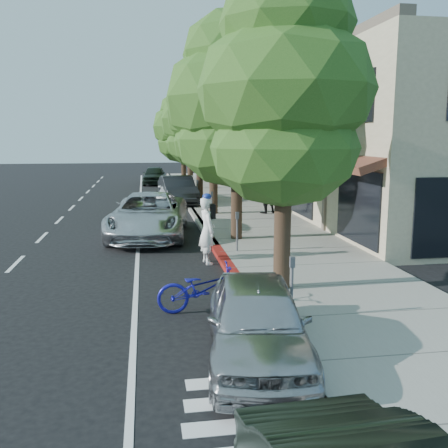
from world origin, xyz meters
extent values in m
plane|color=black|center=(0.00, 0.00, 0.00)|extent=(120.00, 120.00, 0.00)
cube|color=gray|center=(2.30, 8.00, 0.07)|extent=(4.60, 56.00, 0.15)
cube|color=#9E998E|center=(0.00, 8.00, 0.07)|extent=(0.30, 56.00, 0.15)
cube|color=maroon|center=(0.00, 1.00, 0.07)|extent=(0.32, 4.00, 0.15)
cube|color=beige|center=(9.60, 18.00, 3.50)|extent=(10.00, 36.00, 7.00)
cylinder|color=black|center=(0.90, -2.00, 1.36)|extent=(0.40, 0.40, 2.73)
ellipsoid|color=#255018|center=(0.90, -2.00, 3.51)|extent=(3.50, 3.50, 2.80)
ellipsoid|color=#255018|center=(0.90, -2.00, 4.84)|extent=(4.11, 4.11, 3.29)
ellipsoid|color=#255018|center=(0.90, -2.00, 6.24)|extent=(3.09, 3.09, 2.47)
cylinder|color=black|center=(0.90, 4.00, 1.43)|extent=(0.40, 0.40, 2.85)
ellipsoid|color=#255018|center=(0.90, 4.00, 3.67)|extent=(4.30, 4.30, 3.44)
ellipsoid|color=#255018|center=(0.90, 4.00, 5.05)|extent=(5.05, 5.05, 4.04)
ellipsoid|color=#255018|center=(0.90, 4.00, 6.52)|extent=(3.79, 3.79, 3.03)
cylinder|color=black|center=(0.90, 10.00, 1.38)|extent=(0.40, 0.40, 2.77)
ellipsoid|color=#255018|center=(0.90, 10.00, 3.56)|extent=(3.81, 3.81, 3.05)
ellipsoid|color=#255018|center=(0.90, 10.00, 4.91)|extent=(4.48, 4.48, 3.58)
ellipsoid|color=#255018|center=(0.90, 10.00, 6.33)|extent=(3.36, 3.36, 2.69)
cylinder|color=black|center=(0.90, 16.00, 1.35)|extent=(0.40, 0.40, 2.69)
ellipsoid|color=#255018|center=(0.90, 16.00, 3.46)|extent=(3.86, 3.86, 3.08)
ellipsoid|color=#255018|center=(0.90, 16.00, 4.77)|extent=(4.54, 4.54, 3.63)
ellipsoid|color=#255018|center=(0.90, 16.00, 6.15)|extent=(3.40, 3.40, 2.72)
cylinder|color=black|center=(0.90, 22.00, 1.29)|extent=(0.40, 0.40, 2.57)
ellipsoid|color=#255018|center=(0.90, 22.00, 3.31)|extent=(3.42, 3.42, 2.74)
ellipsoid|color=#255018|center=(0.90, 22.00, 4.56)|extent=(4.02, 4.02, 3.22)
ellipsoid|color=#255018|center=(0.90, 22.00, 5.88)|extent=(3.02, 3.02, 2.41)
cylinder|color=black|center=(0.90, 28.00, 1.28)|extent=(0.40, 0.40, 2.57)
ellipsoid|color=#255018|center=(0.90, 28.00, 3.30)|extent=(4.32, 4.32, 3.46)
ellipsoid|color=#255018|center=(0.90, 28.00, 4.55)|extent=(5.08, 5.08, 4.07)
ellipsoid|color=#255018|center=(0.90, 28.00, 5.87)|extent=(3.81, 3.81, 3.05)
imported|color=white|center=(-0.51, 1.18, 1.00)|extent=(0.61, 0.81, 2.00)
imported|color=#1917A0|center=(-1.12, -3.00, 0.53)|extent=(2.01, 0.71, 1.05)
imported|color=silver|center=(-2.20, 5.50, 0.83)|extent=(3.41, 6.22, 1.65)
imported|color=black|center=(-0.51, 14.38, 0.79)|extent=(2.11, 4.94, 1.59)
imported|color=white|center=(-0.50, 15.00, 0.73)|extent=(2.60, 5.20, 1.45)
imported|color=black|center=(-1.53, 26.73, 0.72)|extent=(2.05, 4.35, 1.44)
imported|color=#B0B1B5|center=(-0.50, -5.50, 0.70)|extent=(2.21, 4.32, 1.41)
imported|color=black|center=(3.35, 9.64, 1.12)|extent=(1.11, 0.96, 1.93)
camera|label=1|loc=(-2.31, -13.30, 3.77)|focal=40.00mm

